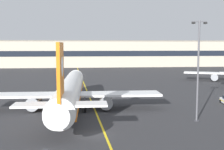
# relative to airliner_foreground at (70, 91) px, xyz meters

# --- Properties ---
(ground_plane) EXTENTS (400.00, 400.00, 0.00)m
(ground_plane) POSITION_rel_airliner_foreground_xyz_m (3.53, -14.77, -3.37)
(ground_plane) COLOR #2D2D30
(taxiway_centreline) EXTENTS (9.21, 179.79, 0.01)m
(taxiway_centreline) POSITION_rel_airliner_foreground_xyz_m (3.53, 15.23, -3.37)
(taxiway_centreline) COLOR yellow
(taxiway_centreline) RESTS_ON ground
(airliner_foreground) EXTENTS (32.11, 41.47, 11.65)m
(airliner_foreground) POSITION_rel_airliner_foreground_xyz_m (0.00, 0.00, 0.00)
(airliner_foreground) COLOR white
(airliner_foreground) RESTS_ON ground
(apron_lamp_post) EXTENTS (2.24, 0.90, 14.87)m
(apron_lamp_post) POSITION_rel_airliner_foreground_xyz_m (19.17, -9.24, 4.38)
(apron_lamp_post) COLOR #515156
(apron_lamp_post) RESTS_ON ground
(safety_cone_by_nose_gear) EXTENTS (0.44, 0.44, 0.55)m
(safety_cone_by_nose_gear) POSITION_rel_airliner_foreground_xyz_m (1.48, 17.13, -3.11)
(safety_cone_by_nose_gear) COLOR orange
(safety_cone_by_nose_gear) RESTS_ON ground
(terminal_building) EXTENTS (151.36, 12.40, 13.90)m
(terminal_building) POSITION_rel_airliner_foreground_xyz_m (10.46, 102.80, 3.59)
(terminal_building) COLOR #B2A893
(terminal_building) RESTS_ON ground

